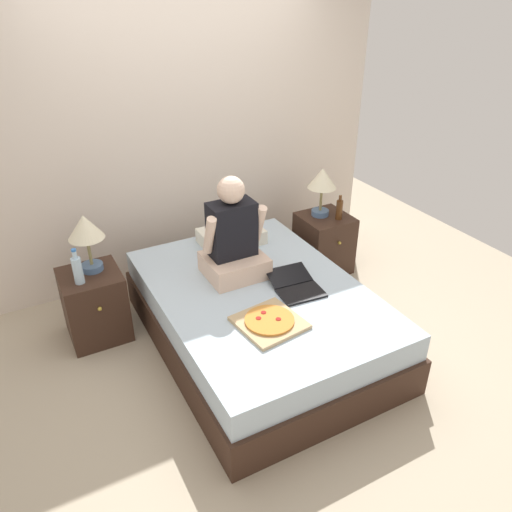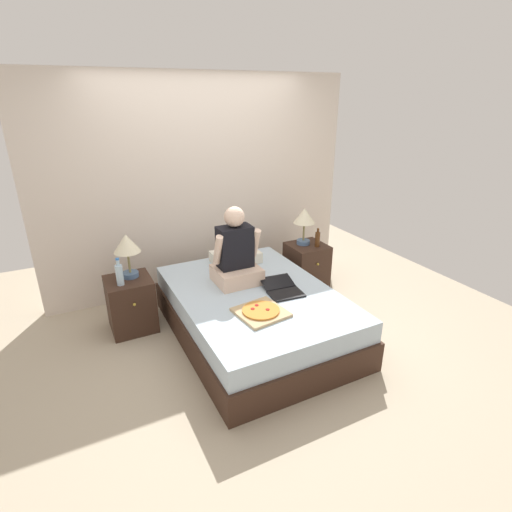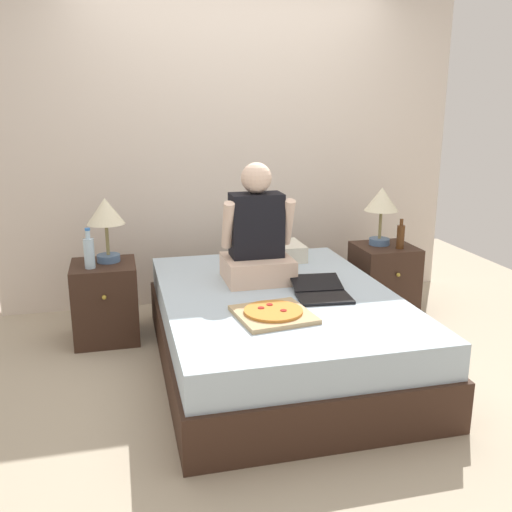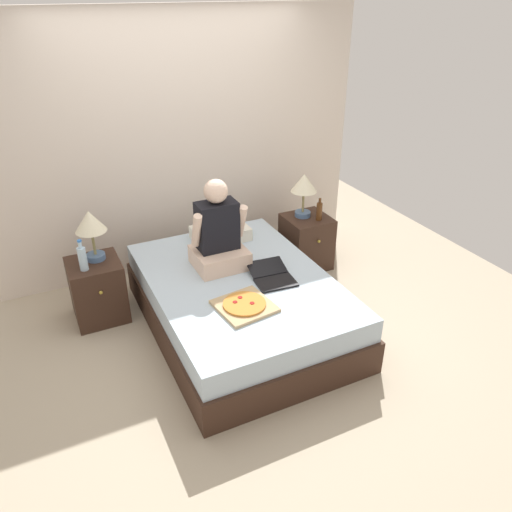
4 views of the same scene
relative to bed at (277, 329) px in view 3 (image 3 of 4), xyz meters
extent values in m
plane|color=tan|center=(0.00, 0.00, -0.24)|extent=(5.77, 5.77, 0.00)
cube|color=beige|center=(0.00, 1.39, 1.01)|extent=(3.77, 0.12, 2.50)
cube|color=#382319|center=(0.00, 0.00, -0.10)|extent=(1.46, 2.06, 0.29)
cube|color=silver|center=(0.00, 0.00, 0.15)|extent=(1.42, 1.99, 0.20)
cube|color=#382319|center=(-1.07, 0.68, 0.04)|extent=(0.44, 0.44, 0.56)
sphere|color=gold|center=(-1.07, 0.44, 0.15)|extent=(0.03, 0.03, 0.03)
cylinder|color=#4C6B93|center=(-1.03, 0.73, 0.34)|extent=(0.16, 0.16, 0.05)
cylinder|color=olive|center=(-1.03, 0.73, 0.48)|extent=(0.02, 0.02, 0.22)
cone|color=beige|center=(-1.03, 0.73, 0.68)|extent=(0.26, 0.26, 0.18)
cylinder|color=silver|center=(-1.15, 0.59, 0.42)|extent=(0.07, 0.07, 0.20)
cylinder|color=silver|center=(-1.15, 0.59, 0.55)|extent=(0.03, 0.03, 0.06)
cylinder|color=blue|center=(-1.15, 0.59, 0.58)|extent=(0.04, 0.03, 0.02)
cube|color=#382319|center=(1.07, 0.68, 0.04)|extent=(0.44, 0.44, 0.56)
sphere|color=gold|center=(1.07, 0.44, 0.15)|extent=(0.03, 0.03, 0.03)
cylinder|color=#4C6B93|center=(1.04, 0.73, 0.34)|extent=(0.16, 0.16, 0.05)
cylinder|color=olive|center=(1.04, 0.73, 0.48)|extent=(0.02, 0.02, 0.22)
cone|color=beige|center=(1.04, 0.73, 0.68)|extent=(0.26, 0.26, 0.18)
cylinder|color=#512D14|center=(1.14, 0.58, 0.41)|extent=(0.06, 0.06, 0.18)
cylinder|color=#512D14|center=(1.14, 0.58, 0.52)|extent=(0.03, 0.03, 0.05)
cube|color=silver|center=(0.14, 0.75, 0.31)|extent=(0.52, 0.34, 0.12)
cube|color=beige|center=(-0.06, 0.27, 0.33)|extent=(0.44, 0.40, 0.16)
cube|color=black|center=(-0.06, 0.30, 0.62)|extent=(0.34, 0.20, 0.42)
sphere|color=beige|center=(-0.06, 0.30, 0.93)|extent=(0.20, 0.20, 0.20)
cylinder|color=beige|center=(-0.26, 0.25, 0.64)|extent=(0.07, 0.18, 0.32)
cylinder|color=beige|center=(0.14, 0.25, 0.64)|extent=(0.07, 0.18, 0.32)
cube|color=black|center=(0.24, -0.20, 0.26)|extent=(0.34, 0.25, 0.02)
cube|color=black|center=(0.25, 0.00, 0.29)|extent=(0.33, 0.22, 0.06)
cube|color=tan|center=(-0.14, -0.40, 0.26)|extent=(0.45, 0.45, 0.03)
cylinder|color=#CC7F33|center=(-0.14, -0.40, 0.28)|extent=(0.33, 0.33, 0.02)
cylinder|color=maroon|center=(-0.20, -0.36, 0.29)|extent=(0.04, 0.04, 0.00)
cylinder|color=maroon|center=(-0.09, -0.43, 0.29)|extent=(0.04, 0.04, 0.00)
cylinder|color=maroon|center=(-0.14, -0.32, 0.29)|extent=(0.04, 0.04, 0.00)
camera|label=1|loc=(-1.46, -2.68, 2.26)|focal=35.00mm
camera|label=2|loc=(-1.55, -3.08, 2.03)|focal=28.00mm
camera|label=3|loc=(-0.94, -3.26, 1.40)|focal=40.00mm
camera|label=4|loc=(-1.43, -3.25, 2.41)|focal=35.00mm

